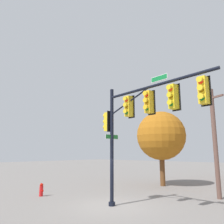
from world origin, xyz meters
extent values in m
plane|color=gray|center=(0.00, 0.00, 0.00)|extent=(120.00, 120.00, 0.00)
cylinder|color=black|center=(0.00, 0.00, 3.25)|extent=(0.20, 0.20, 6.51)
cylinder|color=black|center=(0.00, 0.00, 0.10)|extent=(0.36, 0.36, 0.20)
cylinder|color=black|center=(3.10, -0.44, 6.02)|extent=(6.21, 1.01, 0.14)
cylinder|color=black|center=(1.39, -0.20, 5.52)|extent=(2.83, 0.47, 1.08)
cube|color=yellow|center=(1.38, -0.19, 5.27)|extent=(0.36, 0.40, 1.10)
cube|color=black|center=(1.40, 0.01, 5.27)|extent=(0.44, 0.09, 1.22)
sphere|color=#FF2018|center=(1.35, -0.39, 5.61)|extent=(0.22, 0.22, 0.22)
cylinder|color=yellow|center=(1.35, -0.45, 5.66)|extent=(0.25, 0.17, 0.23)
sphere|color=#855607|center=(1.35, -0.39, 5.27)|extent=(0.22, 0.22, 0.22)
cylinder|color=yellow|center=(1.35, -0.45, 5.32)|extent=(0.25, 0.17, 0.23)
sphere|color=#0B621E|center=(1.35, -0.39, 4.93)|extent=(0.22, 0.22, 0.22)
cylinder|color=yellow|center=(1.35, -0.45, 4.98)|extent=(0.25, 0.17, 0.23)
cube|color=yellow|center=(2.75, -0.39, 5.27)|extent=(0.36, 0.39, 1.10)
cube|color=black|center=(2.78, -0.19, 5.27)|extent=(0.44, 0.09, 1.22)
sphere|color=#FF2018|center=(2.73, -0.59, 5.61)|extent=(0.22, 0.22, 0.22)
cylinder|color=yellow|center=(2.72, -0.65, 5.66)|extent=(0.24, 0.16, 0.23)
sphere|color=#855607|center=(2.73, -0.59, 5.27)|extent=(0.22, 0.22, 0.22)
cylinder|color=yellow|center=(2.72, -0.65, 5.32)|extent=(0.24, 0.16, 0.23)
sphere|color=#0B621E|center=(2.73, -0.59, 4.93)|extent=(0.22, 0.22, 0.22)
cylinder|color=yellow|center=(2.72, -0.65, 4.98)|extent=(0.24, 0.16, 0.23)
cube|color=yellow|center=(4.13, -0.58, 5.27)|extent=(0.38, 0.41, 1.10)
cube|color=black|center=(4.17, -0.38, 5.27)|extent=(0.44, 0.12, 1.22)
sphere|color=#FF2018|center=(4.09, -0.78, 5.61)|extent=(0.22, 0.22, 0.22)
cylinder|color=yellow|center=(4.08, -0.84, 5.66)|extent=(0.25, 0.18, 0.23)
sphere|color=#855607|center=(4.09, -0.78, 5.27)|extent=(0.22, 0.22, 0.22)
cylinder|color=yellow|center=(4.08, -0.84, 5.32)|extent=(0.25, 0.18, 0.23)
sphere|color=#0B621E|center=(4.09, -0.78, 4.93)|extent=(0.22, 0.22, 0.22)
cylinder|color=yellow|center=(4.08, -0.84, 4.98)|extent=(0.25, 0.18, 0.23)
cube|color=yellow|center=(5.51, -0.77, 5.27)|extent=(0.35, 0.39, 1.10)
cube|color=black|center=(5.53, -0.57, 5.27)|extent=(0.44, 0.08, 1.22)
sphere|color=#FF2018|center=(5.49, -0.97, 5.61)|extent=(0.22, 0.22, 0.22)
cylinder|color=yellow|center=(5.48, -1.03, 5.66)|extent=(0.24, 0.16, 0.23)
sphere|color=#855607|center=(5.49, -0.97, 5.27)|extent=(0.22, 0.22, 0.22)
cylinder|color=yellow|center=(5.48, -1.03, 5.32)|extent=(0.24, 0.16, 0.23)
sphere|color=#0B621E|center=(5.49, -0.97, 4.93)|extent=(0.22, 0.22, 0.22)
cylinder|color=yellow|center=(5.48, -1.03, 4.98)|extent=(0.24, 0.16, 0.23)
cube|color=yellow|center=(-0.35, 0.05, 4.62)|extent=(0.40, 0.37, 1.10)
cube|color=black|center=(-0.15, 0.02, 4.62)|extent=(0.10, 0.44, 1.22)
sphere|color=#FF2018|center=(-0.54, 0.08, 4.96)|extent=(0.22, 0.22, 0.22)
cylinder|color=yellow|center=(-0.60, 0.08, 5.01)|extent=(0.17, 0.25, 0.23)
sphere|color=#855607|center=(-0.54, 0.08, 4.62)|extent=(0.22, 0.22, 0.22)
cylinder|color=yellow|center=(-0.60, 0.08, 4.67)|extent=(0.17, 0.25, 0.23)
sphere|color=#0B621E|center=(-0.54, 0.08, 4.28)|extent=(0.22, 0.22, 0.22)
cylinder|color=yellow|center=(-0.60, 0.08, 4.33)|extent=(0.17, 0.25, 0.23)
cube|color=white|center=(3.41, -0.48, 6.32)|extent=(0.93, 0.15, 0.26)
cube|color=#137637|center=(3.41, -0.48, 6.32)|extent=(0.90, 0.15, 0.22)
cube|color=white|center=(0.00, 0.00, 3.72)|extent=(0.15, 0.93, 0.26)
cube|color=#1F6E2A|center=(0.00, 0.00, 3.72)|extent=(0.15, 0.90, 0.22)
cylinder|color=brown|center=(3.86, 5.74, 3.52)|extent=(0.28, 0.28, 7.03)
cube|color=brown|center=(3.86, 5.74, 6.43)|extent=(1.69, 0.86, 0.12)
cylinder|color=red|center=(-5.30, -1.04, 0.33)|extent=(0.24, 0.24, 0.65)
sphere|color=red|center=(-5.30, -1.04, 0.72)|extent=(0.22, 0.22, 0.22)
cylinder|color=red|center=(-5.15, -1.04, 0.36)|extent=(0.12, 0.10, 0.10)
cylinder|color=brown|center=(-1.48, 8.40, 1.25)|extent=(0.44, 0.44, 2.50)
sphere|color=#A55F16|center=(-1.48, 8.40, 4.33)|extent=(4.33, 4.33, 4.33)
camera|label=1|loc=(8.41, -9.63, 2.84)|focal=35.89mm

